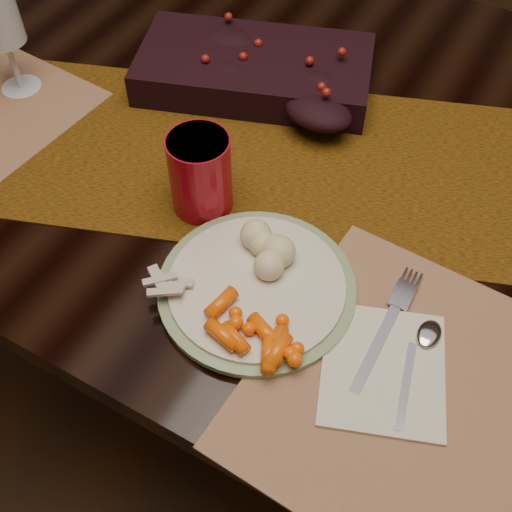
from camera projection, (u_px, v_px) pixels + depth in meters
The scene contains 14 objects.
floor at pixel (321, 383), 1.55m from camera, with size 5.00×5.00×0.00m, color black.
dining_table at pixel (337, 296), 1.26m from camera, with size 1.80×1.00×0.75m, color black.
table_runner at pixel (389, 173), 0.94m from camera, with size 1.72×0.35×0.00m, color #442807.
centerpiece at pixel (254, 65), 1.03m from camera, with size 0.37×0.19×0.07m, color black, non-canonical shape.
placemat_main at pixel (481, 430), 0.69m from camera, with size 0.50×0.37×0.00m, color brown.
dinner_plate at pixel (257, 287), 0.80m from camera, with size 0.25×0.25×0.01m, color beige.
baby_carrots at pixel (251, 314), 0.75m from camera, with size 0.12×0.10×0.02m, color #FA5A06, non-canonical shape.
mashed_potatoes at pixel (264, 247), 0.80m from camera, with size 0.08×0.07×0.04m, color beige, non-canonical shape.
turkey_shreds at pixel (163, 286), 0.78m from camera, with size 0.07×0.06×0.02m, color tan, non-canonical shape.
napkin at pixel (383, 369), 0.74m from camera, with size 0.14×0.16×0.01m, color beige.
fork at pixel (383, 333), 0.76m from camera, with size 0.03×0.17×0.00m, color silver, non-canonical shape.
spoon at pixel (413, 369), 0.73m from camera, with size 0.03×0.14×0.00m, color #A0A2BC, non-canonical shape.
red_cup at pixel (200, 174), 0.85m from camera, with size 0.08×0.08×0.12m, color maroon.
wine_glass at pixel (5, 39), 0.99m from camera, with size 0.07×0.07×0.19m, color silver, non-canonical shape.
Camera 1 is at (0.21, -0.70, 1.42)m, focal length 45.00 mm.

